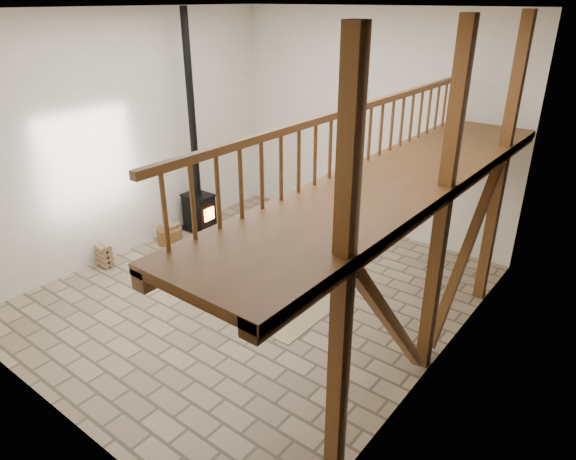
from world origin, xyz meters
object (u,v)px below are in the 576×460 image
Objects in this scene: wood_stove at (197,186)px; log_basket at (170,235)px; log_stack at (104,255)px; dining_table at (267,269)px.

log_basket is (-0.01, -0.94, -0.91)m from wood_stove.
log_stack is (-0.21, -2.51, -0.87)m from wood_stove.
log_stack is at bearing -97.59° from log_basket.
wood_stove is at bearing 85.11° from log_stack.
log_basket is at bearing -175.97° from dining_table.
dining_table is 3.41× the size of log_basket.
wood_stove reaches higher than log_basket.
dining_table is at bearing 24.62° from log_stack.
wood_stove is 1.31m from log_basket.
wood_stove is (-2.99, 1.04, 0.75)m from dining_table.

